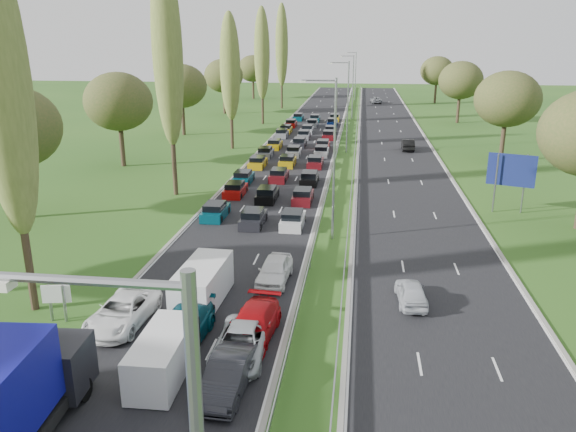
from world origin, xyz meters
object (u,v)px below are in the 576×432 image
(near_car_2, at_px, (122,311))
(white_van_front, at_px, (165,353))
(white_van_rear, at_px, (204,282))
(direction_sign, at_px, (511,173))
(info_sign, at_px, (57,298))

(near_car_2, bearing_deg, white_van_front, -44.69)
(white_van_rear, xyz_separation_m, direction_sign, (21.70, 20.64, 2.41))
(near_car_2, distance_m, white_van_front, 5.61)
(near_car_2, relative_size, white_van_front, 1.08)
(white_van_front, xyz_separation_m, white_van_rear, (-0.30, 7.54, 0.12))
(direction_sign, bearing_deg, white_van_front, -127.22)
(near_car_2, xyz_separation_m, info_sign, (-3.60, -0.04, 0.59))
(white_van_rear, height_order, info_sign, white_van_rear)
(direction_sign, bearing_deg, info_sign, -140.09)
(near_car_2, height_order, info_sign, info_sign)
(near_car_2, relative_size, white_van_rear, 0.97)
(white_van_rear, height_order, direction_sign, direction_sign)
(near_car_2, relative_size, info_sign, 2.60)
(white_van_front, height_order, info_sign, info_sign)
(white_van_front, relative_size, direction_sign, 0.97)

